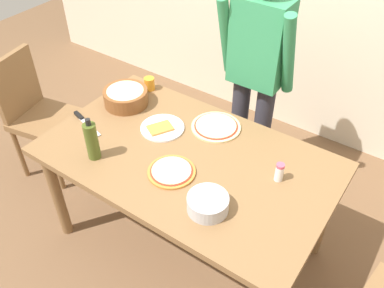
% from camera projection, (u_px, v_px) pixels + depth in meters
% --- Properties ---
extents(ground, '(8.00, 8.00, 0.00)m').
position_uv_depth(ground, '(188.00, 240.00, 2.75)').
color(ground, brown).
extents(dining_table, '(1.60, 0.96, 0.76)m').
position_uv_depth(dining_table, '(187.00, 168.00, 2.31)').
color(dining_table, brown).
rests_on(dining_table, ground).
extents(person_cook, '(0.49, 0.25, 1.62)m').
position_uv_depth(person_cook, '(257.00, 69.00, 2.60)').
color(person_cook, '#2D2D38').
rests_on(person_cook, ground).
extents(chair_wooden_left, '(0.47, 0.47, 0.95)m').
position_uv_depth(chair_wooden_left, '(35.00, 110.00, 2.95)').
color(chair_wooden_left, brown).
rests_on(chair_wooden_left, ground).
extents(pizza_raw_on_board, '(0.29, 0.29, 0.02)m').
position_uv_depth(pizza_raw_on_board, '(216.00, 127.00, 2.43)').
color(pizza_raw_on_board, beige).
rests_on(pizza_raw_on_board, dining_table).
extents(pizza_cooked_on_tray, '(0.25, 0.25, 0.02)m').
position_uv_depth(pizza_cooked_on_tray, '(172.00, 171.00, 2.15)').
color(pizza_cooked_on_tray, '#C67A33').
rests_on(pizza_cooked_on_tray, dining_table).
extents(plate_with_slice, '(0.26, 0.26, 0.02)m').
position_uv_depth(plate_with_slice, '(162.00, 128.00, 2.43)').
color(plate_with_slice, white).
rests_on(plate_with_slice, dining_table).
extents(popcorn_bowl, '(0.28, 0.28, 0.11)m').
position_uv_depth(popcorn_bowl, '(126.00, 96.00, 2.59)').
color(popcorn_bowl, brown).
rests_on(popcorn_bowl, dining_table).
extents(mixing_bowl_steel, '(0.20, 0.20, 0.08)m').
position_uv_depth(mixing_bowl_steel, '(208.00, 204.00, 1.94)').
color(mixing_bowl_steel, '#B7B7BC').
rests_on(mixing_bowl_steel, dining_table).
extents(olive_oil_bottle, '(0.07, 0.07, 0.26)m').
position_uv_depth(olive_oil_bottle, '(92.00, 141.00, 2.18)').
color(olive_oil_bottle, '#47561E').
rests_on(olive_oil_bottle, dining_table).
extents(cup_orange, '(0.07, 0.07, 0.08)m').
position_uv_depth(cup_orange, '(149.00, 84.00, 2.73)').
color(cup_orange, orange).
rests_on(cup_orange, dining_table).
extents(salt_shaker, '(0.04, 0.04, 0.11)m').
position_uv_depth(salt_shaker, '(279.00, 172.00, 2.08)').
color(salt_shaker, white).
rests_on(salt_shaker, dining_table).
extents(chef_knife, '(0.29, 0.10, 0.02)m').
position_uv_depth(chef_knife, '(84.00, 121.00, 2.48)').
color(chef_knife, silver).
rests_on(chef_knife, dining_table).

